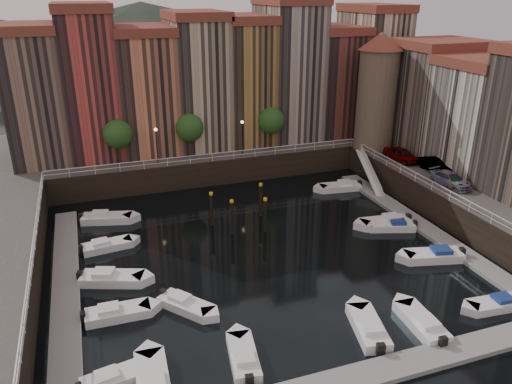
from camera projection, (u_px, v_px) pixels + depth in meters
name	position (u px, v px, depth m)	size (l,w,h in m)	color
ground	(259.00, 248.00, 44.23)	(200.00, 200.00, 0.00)	black
quay_far	(194.00, 149.00, 66.36)	(80.00, 20.00, 3.00)	black
dock_left	(66.00, 286.00, 38.33)	(2.00, 28.00, 0.35)	gray
dock_right	(420.00, 225.00, 48.25)	(2.00, 28.00, 0.35)	gray
dock_near	(357.00, 378.00, 29.32)	(30.00, 2.00, 0.35)	gray
mountains	(131.00, 40.00, 137.77)	(145.00, 100.00, 18.00)	#2D382D
far_terrace	(221.00, 79.00, 61.60)	(48.70, 10.30, 17.50)	#7B604E
right_terrace	(486.00, 111.00, 52.03)	(9.30, 24.30, 14.00)	#6B5C50
corner_tower	(377.00, 90.00, 59.14)	(5.20, 5.20, 13.80)	#6B5B4C
promenade_trees	(195.00, 127.00, 57.21)	(21.20, 3.20, 5.20)	black
street_lamps	(200.00, 135.00, 56.70)	(10.36, 0.36, 4.18)	black
railings	(242.00, 189.00, 47.06)	(36.08, 34.04, 0.52)	white
gangway	(370.00, 170.00, 57.47)	(2.78, 8.32, 3.73)	white
mooring_pilings	(243.00, 211.00, 47.72)	(5.60, 3.97, 3.78)	black
boat_left_0	(115.00, 378.00, 29.08)	(4.45, 2.31, 1.00)	white
boat_left_1	(116.00, 313.00, 34.86)	(4.73, 1.79, 1.08)	white
boat_left_2	(111.00, 278.00, 38.97)	(5.22, 3.42, 1.18)	white
boat_left_3	(106.00, 246.00, 43.98)	(4.60, 2.15, 1.04)	white
boat_left_4	(106.00, 218.00, 49.14)	(5.19, 2.99, 1.16)	white
boat_right_0	(496.00, 304.00, 35.89)	(4.43, 1.92, 1.00)	white
boat_right_1	(435.00, 256.00, 42.27)	(5.26, 2.96, 1.18)	white
boat_right_2	(393.00, 226.00, 47.61)	(4.68, 2.95, 1.05)	white
boat_right_3	(386.00, 222.00, 48.30)	(5.17, 2.34, 1.17)	white
boat_right_4	(341.00, 187.00, 56.92)	(5.00, 2.35, 1.13)	white
boat_near_0	(153.00, 382.00, 28.73)	(2.10, 5.17, 1.18)	white
boat_near_1	(244.00, 358.00, 30.67)	(2.29, 4.66, 1.05)	white
boat_near_2	(369.00, 328.00, 33.28)	(2.83, 5.12, 1.15)	white
boat_near_3	(422.00, 323.00, 33.78)	(2.06, 4.94, 1.12)	white
car_a	(401.00, 155.00, 56.70)	(1.82, 4.52, 1.54)	gray
car_b	(437.00, 166.00, 53.27)	(1.60, 4.58, 1.51)	gray
car_c	(450.00, 180.00, 49.61)	(1.90, 4.68, 1.36)	gray
boat_extra_646	(185.00, 305.00, 35.81)	(3.95, 4.37, 1.04)	white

